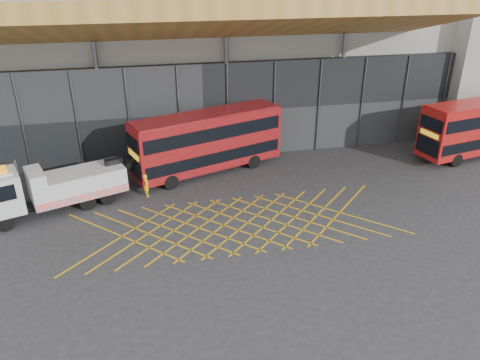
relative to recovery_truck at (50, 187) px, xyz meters
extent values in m
plane|color=#29292B|center=(9.36, -4.33, -1.75)|extent=(120.00, 120.00, 0.00)
cube|color=gold|center=(4.56, -4.33, -1.75)|extent=(7.16, 7.16, 0.01)
cube|color=gold|center=(4.56, -4.33, -1.75)|extent=(7.16, 7.16, 0.01)
cube|color=gold|center=(6.16, -4.33, -1.75)|extent=(7.16, 7.16, 0.01)
cube|color=gold|center=(6.16, -4.33, -1.75)|extent=(7.16, 7.16, 0.01)
cube|color=gold|center=(7.76, -4.33, -1.75)|extent=(7.16, 7.16, 0.01)
cube|color=gold|center=(7.76, -4.33, -1.75)|extent=(7.16, 7.16, 0.01)
cube|color=gold|center=(9.36, -4.33, -1.75)|extent=(7.16, 7.16, 0.01)
cube|color=gold|center=(9.36, -4.33, -1.75)|extent=(7.16, 7.16, 0.01)
cube|color=gold|center=(10.96, -4.33, -1.75)|extent=(7.16, 7.16, 0.01)
cube|color=gold|center=(10.96, -4.33, -1.75)|extent=(7.16, 7.16, 0.01)
cube|color=gold|center=(12.56, -4.33, -1.75)|extent=(7.16, 7.16, 0.01)
cube|color=gold|center=(12.56, -4.33, -1.75)|extent=(7.16, 7.16, 0.01)
cube|color=gold|center=(14.16, -4.33, -1.75)|extent=(7.16, 7.16, 0.01)
cube|color=gold|center=(14.16, -4.33, -1.75)|extent=(7.16, 7.16, 0.01)
cube|color=gold|center=(15.76, -4.33, -1.75)|extent=(7.16, 7.16, 0.01)
cube|color=gold|center=(15.76, -4.33, -1.75)|extent=(7.16, 7.16, 0.01)
cube|color=gold|center=(17.36, -4.33, -1.75)|extent=(7.16, 7.16, 0.01)
cube|color=gold|center=(17.36, -4.33, -1.75)|extent=(7.16, 7.16, 0.01)
cube|color=gold|center=(18.96, -4.33, -1.75)|extent=(7.16, 7.16, 0.01)
cube|color=gold|center=(18.96, -4.33, -1.75)|extent=(7.16, 7.16, 0.01)
cube|color=gray|center=(11.36, 14.67, 7.25)|extent=(55.00, 14.00, 18.00)
cube|color=black|center=(11.36, 7.37, 2.25)|extent=(55.00, 0.80, 8.00)
cube|color=olive|center=(9.36, 3.67, 9.75)|extent=(40.00, 11.93, 4.07)
cylinder|color=#595B60|center=(3.36, 7.17, 3.25)|extent=(0.36, 0.36, 10.00)
cylinder|color=#595B60|center=(13.36, 7.17, 3.25)|extent=(0.36, 0.36, 10.00)
cylinder|color=#595B60|center=(23.36, 7.17, 3.25)|extent=(0.36, 0.36, 10.00)
cube|color=black|center=(0.40, 0.15, -1.05)|extent=(9.25, 4.19, 0.35)
cube|color=silver|center=(-2.79, -1.01, 0.39)|extent=(3.11, 3.17, 2.60)
cube|color=silver|center=(1.71, 0.63, -0.11)|extent=(6.67, 4.47, 1.60)
cube|color=red|center=(2.15, -0.57, -0.70)|extent=(5.84, 2.18, 0.55)
cube|color=silver|center=(-0.73, -0.26, 1.04)|extent=(1.76, 2.59, 0.70)
cube|color=black|center=(4.15, 1.52, 0.84)|extent=(1.30, 0.88, 0.50)
cube|color=black|center=(5.09, 1.86, 0.34)|extent=(2.17, 1.08, 1.08)
cylinder|color=black|center=(-2.62, -2.07, -1.20)|extent=(1.15, 0.70, 1.10)
cylinder|color=black|center=(-3.34, -0.10, -1.20)|extent=(1.15, 0.70, 1.10)
cylinder|color=black|center=(3.57, 0.19, -1.20)|extent=(1.15, 0.70, 1.10)
cylinder|color=black|center=(2.85, 2.16, -1.20)|extent=(1.15, 0.70, 1.10)
cylinder|color=#595B60|center=(-1.91, 0.37, 0.94)|extent=(0.14, 0.14, 2.20)
cube|color=maroon|center=(11.25, 4.11, 0.93)|extent=(12.24, 6.64, 4.23)
cube|color=black|center=(11.25, 4.11, -0.06)|extent=(11.81, 6.54, 0.93)
cube|color=black|center=(11.25, 4.11, 1.90)|extent=(11.81, 6.54, 1.04)
cube|color=black|center=(5.58, 2.09, -0.01)|extent=(0.88, 2.33, 1.42)
cube|color=black|center=(5.58, 2.09, 1.90)|extent=(0.88, 2.33, 1.04)
cube|color=yellow|center=(5.57, 2.09, 1.03)|extent=(0.71, 1.86, 0.38)
cube|color=maroon|center=(11.25, 4.11, 3.08)|extent=(11.94, 6.35, 0.13)
cylinder|color=black|center=(8.07, 1.66, -1.19)|extent=(1.18, 0.69, 1.13)
cylinder|color=black|center=(7.24, 4.00, -1.19)|extent=(1.18, 0.69, 1.13)
cylinder|color=black|center=(14.95, 4.11, -1.19)|extent=(1.18, 0.69, 1.13)
cylinder|color=black|center=(14.12, 6.45, -1.19)|extent=(1.18, 0.69, 1.13)
cube|color=black|center=(34.78, 2.87, -0.09)|extent=(11.69, 4.99, 0.91)
cube|color=black|center=(28.95, 1.70, -0.03)|extent=(0.53, 2.38, 1.40)
cube|color=black|center=(28.95, 1.70, 1.85)|extent=(0.53, 2.38, 1.02)
cube|color=yellow|center=(28.94, 1.70, 0.99)|extent=(0.44, 1.89, 0.38)
cylinder|color=black|center=(31.32, 0.93, -1.19)|extent=(1.16, 0.54, 1.12)
cylinder|color=black|center=(30.84, 3.33, -1.19)|extent=(1.16, 0.54, 1.12)
imported|color=yellow|center=(6.28, 0.87, -0.90)|extent=(0.47, 0.66, 1.71)
camera|label=1|loc=(6.61, -29.92, 13.94)|focal=35.00mm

